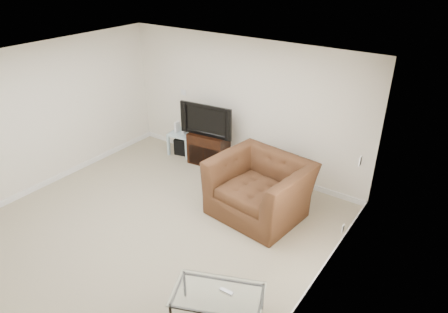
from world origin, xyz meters
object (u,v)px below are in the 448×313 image
Objects in this scene: side_table at (183,143)px; coffee_table at (218,307)px; subwoofer at (185,146)px; television at (208,119)px; tv_stand at (210,148)px; recliner at (260,179)px.

coffee_table is (3.10, -3.06, -0.03)m from side_table.
side_table is 0.08m from subwoofer.
coffee_table is (2.40, -3.03, -0.74)m from television.
side_table is at bearing 172.57° from tv_stand.
subwoofer is 0.34× the size of coffee_table.
tv_stand is 3.89m from coffee_table.
tv_stand is 1.55× the size of side_table.
tv_stand is 0.75× the size of television.
coffee_table is (3.07, -3.08, 0.04)m from subwoofer.
subwoofer is (-0.67, 0.02, -0.15)m from tv_stand.
coffee_table is (0.70, -2.10, -0.42)m from recliner.
recliner is (2.40, -0.95, 0.39)m from side_table.
television is 0.99× the size of coffee_table.
side_table is at bearing 165.00° from recliner.
side_table reaches higher than subwoofer.
coffee_table is at bearing -59.29° from tv_stand.
television is at bearing 158.16° from recliner.
tv_stand is 0.53× the size of recliner.
side_table is (-0.70, 0.00, -0.08)m from tv_stand.
television is 0.71× the size of recliner.
subwoofer is at bearing 168.41° from television.
tv_stand is 0.70m from side_table.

